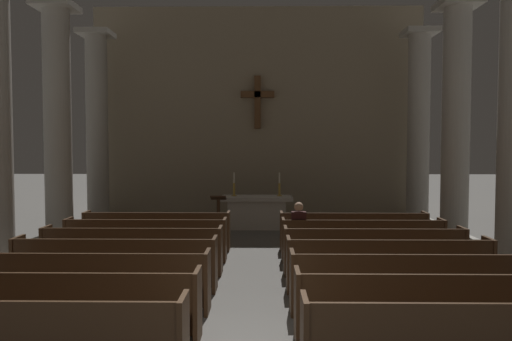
{
  "coord_description": "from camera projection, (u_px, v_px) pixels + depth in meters",
  "views": [
    {
      "loc": [
        0.21,
        -5.16,
        2.53
      ],
      "look_at": [
        0.0,
        8.51,
        1.87
      ],
      "focal_mm": 34.52,
      "sensor_mm": 36.0,
      "label": 1
    }
  ],
  "objects": [
    {
      "name": "column_right_fourth",
      "position": [
        418.0,
        131.0,
        15.77
      ],
      "size": [
        1.04,
        1.04,
        6.25
      ],
      "color": "#ADA89E",
      "rests_on": "ground"
    },
    {
      "name": "pew_right_row_4",
      "position": [
        388.0,
        265.0,
        8.56
      ],
      "size": [
        3.54,
        0.5,
        0.95
      ],
      "color": "#422B19",
      "rests_on": "ground"
    },
    {
      "name": "pew_right_row_2",
      "position": [
        433.0,
        307.0,
        6.31
      ],
      "size": [
        3.54,
        0.5,
        0.95
      ],
      "color": "#422B19",
      "rests_on": "ground"
    },
    {
      "name": "pew_right_row_6",
      "position": [
        362.0,
        240.0,
        10.81
      ],
      "size": [
        3.54,
        0.5,
        0.95
      ],
      "color": "#422B19",
      "rests_on": "ground"
    },
    {
      "name": "column_left_third",
      "position": [
        58.0,
        127.0,
        12.86
      ],
      "size": [
        1.04,
        1.04,
        6.25
      ],
      "color": "#ADA89E",
      "rests_on": "ground"
    },
    {
      "name": "pew_left_row_1",
      "position": [
        21.0,
        339.0,
        5.25
      ],
      "size": [
        3.54,
        0.5,
        0.95
      ],
      "color": "#422B19",
      "rests_on": "ground"
    },
    {
      "name": "pew_right_row_7",
      "position": [
        353.0,
        231.0,
        11.93
      ],
      "size": [
        3.54,
        0.5,
        0.95
      ],
      "color": "#422B19",
      "rests_on": "ground"
    },
    {
      "name": "pew_left_row_2",
      "position": [
        64.0,
        305.0,
        6.38
      ],
      "size": [
        3.54,
        0.5,
        0.95
      ],
      "color": "#422B19",
      "rests_on": "ground"
    },
    {
      "name": "apse_with_cross",
      "position": [
        258.0,
        113.0,
        17.34
      ],
      "size": [
        11.48,
        0.47,
        7.4
      ],
      "color": "gray",
      "rests_on": "ground"
    },
    {
      "name": "pew_left_row_5",
      "position": [
        133.0,
        250.0,
        9.75
      ],
      "size": [
        3.54,
        0.5,
        0.95
      ],
      "color": "#422B19",
      "rests_on": "ground"
    },
    {
      "name": "altar",
      "position": [
        257.0,
        211.0,
        15.19
      ],
      "size": [
        2.2,
        0.9,
        1.01
      ],
      "color": "#BCB7AD",
      "rests_on": "ground"
    },
    {
      "name": "column_right_third",
      "position": [
        456.0,
        127.0,
        12.7
      ],
      "size": [
        1.04,
        1.04,
        6.25
      ],
      "color": "#ADA89E",
      "rests_on": "ground"
    },
    {
      "name": "pew_right_row_3",
      "position": [
        407.0,
        283.0,
        7.43
      ],
      "size": [
        3.54,
        0.5,
        0.95
      ],
      "color": "#422B19",
      "rests_on": "ground"
    },
    {
      "name": "pew_right_row_5",
      "position": [
        374.0,
        251.0,
        9.68
      ],
      "size": [
        3.54,
        0.5,
        0.95
      ],
      "color": "#422B19",
      "rests_on": "ground"
    },
    {
      "name": "pew_left_row_4",
      "position": [
        116.0,
        264.0,
        8.63
      ],
      "size": [
        3.54,
        0.5,
        0.95
      ],
      "color": "#422B19",
      "rests_on": "ground"
    },
    {
      "name": "column_left_fourth",
      "position": [
        97.0,
        131.0,
        15.92
      ],
      "size": [
        1.04,
        1.04,
        6.25
      ],
      "color": "#ADA89E",
      "rests_on": "ground"
    },
    {
      "name": "pew_left_row_6",
      "position": [
        146.0,
        240.0,
        10.88
      ],
      "size": [
        3.54,
        0.5,
        0.95
      ],
      "color": "#422B19",
      "rests_on": "ground"
    },
    {
      "name": "lone_worshipper",
      "position": [
        298.0,
        230.0,
        10.86
      ],
      "size": [
        0.32,
        0.43,
        1.32
      ],
      "color": "#26262B",
      "rests_on": "ground"
    },
    {
      "name": "candlestick_left",
      "position": [
        234.0,
        188.0,
        15.16
      ],
      "size": [
        0.16,
        0.16,
        0.73
      ],
      "color": "#B79338",
      "rests_on": "altar"
    },
    {
      "name": "pew_left_row_3",
      "position": [
        94.0,
        281.0,
        7.5
      ],
      "size": [
        3.54,
        0.5,
        0.95
      ],
      "color": "#422B19",
      "rests_on": "ground"
    },
    {
      "name": "candlestick_right",
      "position": [
        279.0,
        188.0,
        15.14
      ],
      "size": [
        0.16,
        0.16,
        0.73
      ],
      "color": "#B79338",
      "rests_on": "altar"
    },
    {
      "name": "pew_left_row_7",
      "position": [
        157.0,
        231.0,
        12.01
      ],
      "size": [
        3.54,
        0.5,
        0.95
      ],
      "color": "#422B19",
      "rests_on": "ground"
    },
    {
      "name": "lectern",
      "position": [
        218.0,
        216.0,
        14.0
      ],
      "size": [
        0.44,
        0.36,
        1.15
      ],
      "color": "#422B19",
      "rests_on": "ground"
    }
  ]
}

